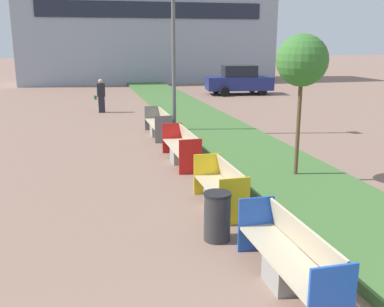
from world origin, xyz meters
TOP-DOWN VIEW (x-y plane):
  - planter_grass_strip at (3.20, 12.00)m, footprint 2.80×120.00m
  - building_backdrop at (4.00, 36.50)m, footprint 20.58×5.73m
  - bench_blue_frame at (0.94, 3.54)m, footprint 0.65×2.41m
  - bench_yellow_frame at (0.94, 6.76)m, footprint 0.65×1.92m
  - bench_red_frame at (0.94, 10.49)m, footprint 0.65×2.44m
  - bench_grey_frame at (0.94, 14.30)m, footprint 0.65×2.44m
  - litter_bin at (0.39, 5.27)m, footprint 0.49×0.49m
  - street_lamp_post at (1.55, 14.45)m, footprint 0.24×0.44m
  - sapling_tree_near at (3.33, 8.09)m, footprint 1.24×1.24m
  - pedestrian_walking at (-0.83, 20.37)m, footprint 0.53×0.24m
  - parked_car_distant at (8.19, 25.75)m, footprint 4.39×2.28m

SIDE VIEW (x-z plane):
  - planter_grass_strip at x=3.20m, z-range 0.00..0.18m
  - bench_yellow_frame at x=0.94m, z-range -0.11..0.83m
  - bench_blue_frame at x=0.94m, z-range -0.09..0.85m
  - bench_red_frame at x=0.94m, z-range -0.09..0.85m
  - bench_grey_frame at x=0.94m, z-range -0.09..0.85m
  - litter_bin at x=0.39m, z-range 0.00..0.88m
  - pedestrian_walking at x=-0.83m, z-range 0.01..1.63m
  - parked_car_distant at x=8.19m, z-range -0.02..1.84m
  - sapling_tree_near at x=3.33m, z-range 1.16..4.76m
  - street_lamp_post at x=1.55m, z-range 0.38..7.57m
  - building_backdrop at x=4.00m, z-range 0.00..10.24m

